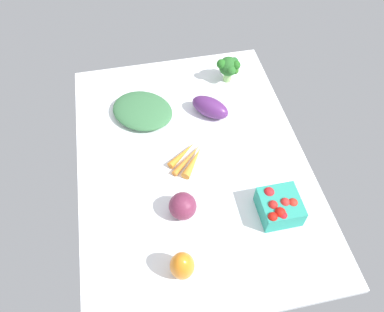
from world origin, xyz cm
name	(u,v)px	position (x,y,z in cm)	size (l,w,h in cm)	color
tablecloth	(192,161)	(0.00, 0.00, 1.00)	(104.00, 76.00, 2.00)	white
carrot_bunch	(189,158)	(0.25, -1.03, 3.30)	(14.96, 13.93, 2.96)	orange
berry_basket	(279,207)	(24.85, 21.35, 5.93)	(11.82, 11.82, 8.18)	teal
bell_pepper_orange	(182,266)	(37.04, -10.25, 7.13)	(6.60, 6.60, 10.26)	orange
eggplant	(210,107)	(-19.05, 10.62, 5.57)	(14.57, 7.13, 7.13)	#5C296E
red_onion_center	(183,206)	(19.04, -6.73, 6.18)	(8.36, 8.36, 8.36)	#712946
leafy_greens_clump	(142,110)	(-23.74, -13.63, 4.22)	(22.85, 18.62, 4.45)	#3B7446
broccoli_head	(229,67)	(-35.35, 21.86, 8.89)	(8.55, 9.24, 10.64)	#95CD75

